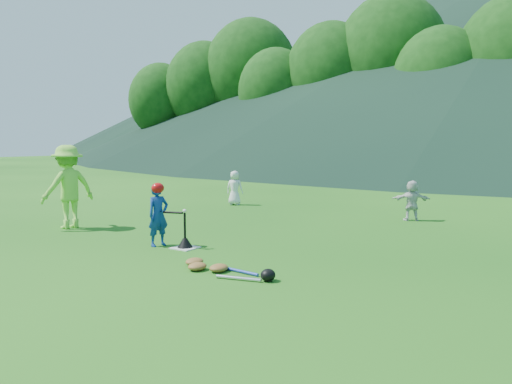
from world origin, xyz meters
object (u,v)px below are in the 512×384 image
Objects in this scene: fielder_a at (235,188)px; batter_child at (158,215)px; adult_coach at (68,187)px; equipment_pile at (218,268)px; batting_tee at (185,242)px; fielder_d at (412,200)px; home_plate at (185,248)px.

batter_child is at bearing 94.33° from fielder_a.
fielder_a is (0.71, 5.80, -0.44)m from adult_coach.
batter_child is 0.69× the size of equipment_pile.
batting_tee is 1.95m from equipment_pile.
batter_child is at bearing 94.37° from adult_coach.
fielder_d is at bearing 65.95° from batting_tee.
equipment_pile reaches higher than home_plate.
home_plate is 0.40× the size of fielder_a.
adult_coach reaches higher than equipment_pile.
batting_tee is (0.00, 0.00, 0.12)m from home_plate.
home_plate is 0.66× the size of batting_tee.
adult_coach is (-3.89, 0.18, 0.99)m from home_plate.
fielder_d is (6.54, 5.77, -0.47)m from adult_coach.
home_plate is 1.95m from equipment_pile.
equipment_pile is (2.24, -0.92, -0.56)m from batter_child.
home_plate is at bearing 0.00° from batting_tee.
adult_coach is 3.99m from batting_tee.
fielder_a reaches higher than fielder_d.
fielder_a is 1.66× the size of batting_tee.
home_plate is at bearing -66.04° from batter_child.
batting_tee is at bearing 147.64° from equipment_pile.
adult_coach is 2.95× the size of batting_tee.
adult_coach is at bearing 177.40° from home_plate.
batting_tee is (3.18, -5.98, -0.44)m from fielder_a.
batter_child is 6.62m from fielder_a.
home_plate is 4.01m from adult_coach.
batting_tee is at bearing -66.04° from batter_child.
batting_tee is (3.89, -0.18, -0.87)m from adult_coach.
batting_tee is at bearing 96.93° from adult_coach.
home_plate is 0.22× the size of adult_coach.
batting_tee is 0.38× the size of equipment_pile.
batter_child is 1.10× the size of fielder_a.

